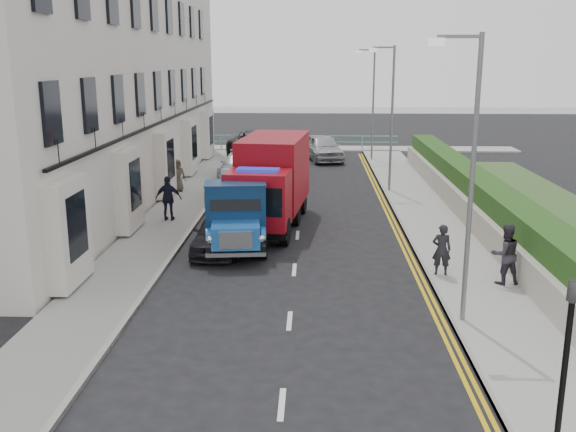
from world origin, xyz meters
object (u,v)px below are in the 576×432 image
(lamp_near, at_px, (468,165))
(lamp_far, at_px, (371,98))
(red_lorry, at_px, (271,180))
(pedestrian_east_near, at_px, (442,250))
(lamp_mid, at_px, (390,110))
(bedford_lorry, at_px, (236,220))
(parked_car_front, at_px, (220,232))

(lamp_near, distance_m, lamp_far, 26.00)
(red_lorry, distance_m, pedestrian_east_near, 8.18)
(lamp_mid, bearing_deg, red_lorry, -128.55)
(lamp_far, distance_m, red_lorry, 17.53)
(lamp_far, relative_size, red_lorry, 1.04)
(lamp_far, xyz_separation_m, pedestrian_east_near, (0.22, -22.60, -3.10))
(pedestrian_east_near, bearing_deg, red_lorry, -43.64)
(bedford_lorry, relative_size, parked_car_front, 1.36)
(lamp_mid, bearing_deg, pedestrian_east_near, -88.99)
(lamp_near, xyz_separation_m, bedford_lorry, (-6.20, 5.85, -2.90))
(red_lorry, bearing_deg, bedford_lorry, -98.75)
(lamp_near, height_order, lamp_far, same)
(lamp_near, relative_size, parked_car_front, 1.82)
(red_lorry, height_order, parked_car_front, red_lorry)
(bedford_lorry, height_order, parked_car_front, bedford_lorry)
(red_lorry, relative_size, pedestrian_east_near, 4.35)
(lamp_mid, relative_size, lamp_far, 1.00)
(lamp_mid, distance_m, red_lorry, 8.70)
(lamp_near, relative_size, bedford_lorry, 1.34)
(bedford_lorry, xyz_separation_m, pedestrian_east_near, (6.42, -2.46, -0.20))
(bedford_lorry, bearing_deg, lamp_mid, 52.28)
(lamp_far, bearing_deg, red_lorry, -107.56)
(lamp_far, relative_size, bedford_lorry, 1.34)
(lamp_mid, xyz_separation_m, lamp_far, (0.00, 10.00, 0.00))
(bedford_lorry, xyz_separation_m, red_lorry, (0.95, 3.56, 0.73))
(lamp_near, bearing_deg, bedford_lorry, 136.66)
(lamp_far, distance_m, parked_car_front, 21.46)
(lamp_near, height_order, parked_car_front, lamp_near)
(bedford_lorry, bearing_deg, red_lorry, 68.70)
(lamp_mid, relative_size, pedestrian_east_near, 4.51)
(lamp_near, xyz_separation_m, lamp_mid, (0.00, 16.00, 0.00))
(lamp_near, distance_m, red_lorry, 10.99)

